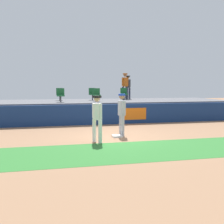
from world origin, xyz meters
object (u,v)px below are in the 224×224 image
Objects in this scene: player_fielder_home at (97,116)px; spectator_capped at (125,84)px; first_base at (117,136)px; seat_front_left at (61,94)px; player_runner_visitor at (122,112)px; spectator_hooded at (128,85)px; seat_front_center at (97,94)px; seat_back_right at (124,93)px; seat_back_center at (92,93)px; seat_back_left at (60,94)px.

player_fielder_home is 0.97× the size of spectator_capped.
seat_front_left is (-2.25, 5.26, 1.66)m from first_base.
player_runner_visitor is 0.99× the size of spectator_capped.
seat_front_left is at bearing 6.07° from spectator_hooded.
spectator_capped is (2.50, 2.39, 0.63)m from seat_front_center.
first_base is 1.12m from player_runner_visitor.
seat_front_left is at bearing 14.94° from spectator_capped.
seat_front_left is (-1.24, 6.10, 0.63)m from player_fielder_home.
seat_back_right is 2.89m from seat_front_center.
player_runner_visitor is at bearing 43.53° from first_base.
player_runner_visitor is (0.28, 0.27, 1.05)m from first_base.
first_base is 7.25m from seat_back_center.
spectator_hooded reaches higher than player_runner_visitor.
seat_front_center is 1.00× the size of seat_front_left.
spectator_hooded reaches higher than seat_front_left.
first_base is 8.36m from spectator_capped.
seat_back_right is 1.00× the size of seat_back_left.
first_base is 0.48× the size of seat_back_left.
spectator_hooded is (5.01, 2.68, 0.54)m from seat_front_left.
seat_back_center is 1.00× the size of seat_back_right.
seat_back_left and seat_front_left have the same top height.
seat_back_right is at bearing 72.54° from first_base.
seat_back_center is 2.66m from spectator_capped.
first_base is 0.48× the size of seat_front_center.
seat_back_center is (0.95, 7.90, 0.63)m from player_fielder_home.
spectator_capped reaches higher than seat_back_left.
seat_back_left is at bearing 107.81° from first_base.
seat_front_center is 0.48× the size of spectator_hooded.
seat_back_right is 1.00× the size of seat_front_left.
player_runner_visitor is 7.80m from spectator_capped.
spectator_hooded reaches higher than first_base.
spectator_hooded is at bearing 121.29° from player_fielder_home.
seat_front_center is at bearing -0.01° from seat_front_left.
seat_front_center is (-0.32, 4.99, 0.61)m from player_runner_visitor.
player_fielder_home is 2.20× the size of seat_back_right.
seat_front_left reaches higher than player_fielder_home.
seat_back_left is 4.81m from spectator_capped.
seat_back_left is (-4.49, -0.00, -0.00)m from seat_back_right.
seat_back_right is (2.22, 7.06, 1.66)m from first_base.
seat_back_center is at bearing 90.47° from first_base.
seat_front_center is at bearing -175.89° from player_runner_visitor.
spectator_hooded is at bearing 17.31° from seat_back_center.
seat_back_left is 1.80m from seat_front_left.
seat_front_center and seat_front_left have the same top height.
spectator_capped reaches higher than first_base.
player_fielder_home is at bearing -78.49° from seat_front_left.
spectator_hooded is at bearing 58.47° from seat_back_right.
seat_back_left is 0.44× the size of spectator_capped.
player_fielder_home is 8.03m from seat_back_left.
spectator_capped reaches higher than seat_front_center.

